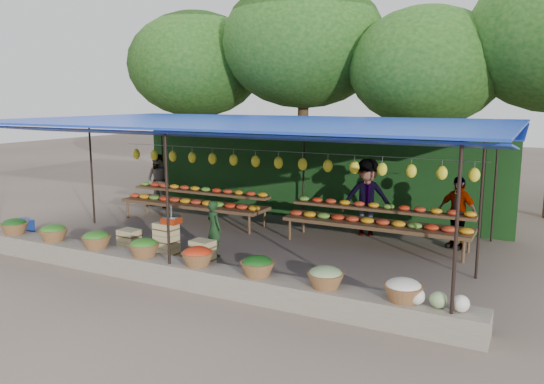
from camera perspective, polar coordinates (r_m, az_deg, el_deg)
The scene contains 15 objects.
ground at distance 12.06m, azimuth -2.31°, elevation -5.79°, with size 60.00×60.00×0.00m, color brown.
stone_curb at distance 9.82m, azimuth -10.38°, elevation -8.47°, with size 10.60×0.55×0.40m, color #696354.
stall_canopy at distance 11.67m, azimuth -2.27°, elevation 7.06°, with size 10.80×6.60×2.82m.
produce_baskets at distance 9.77m, azimuth -10.92°, elevation -6.35°, with size 8.98×0.58×0.34m.
netting_backdrop at distance 14.57m, azimuth 3.80°, elevation 1.97°, with size 10.60×0.06×2.50m, color #1A4117.
tree_row at distance 17.05m, azimuth 9.64°, elevation 14.67°, with size 16.51×5.50×7.12m.
fruit_table_left at distance 14.34m, azimuth -8.32°, elevation -0.84°, with size 4.21×0.95×0.93m.
fruit_table_right at distance 12.18m, azimuth 11.21°, elevation -2.88°, with size 4.21×0.95×0.93m.
crate_counter at distance 11.23m, azimuth -11.40°, elevation -5.54°, with size 2.38×0.37×0.77m.
weighing_scale at distance 10.99m, azimuth -10.76°, elevation -2.91°, with size 0.35×0.35×0.37m.
vendor_seated at distance 11.22m, azimuth -6.25°, elevation -3.90°, with size 0.43×0.28×1.19m, color #193719.
customer_left at distance 16.40m, azimuth -12.14°, elevation 1.18°, with size 0.80×0.62×1.65m, color slate.
customer_mid at distance 12.98m, azimuth 10.20°, elevation -0.57°, with size 1.21×0.69×1.87m, color slate.
customer_right at distance 12.39m, azimuth 19.30°, elevation -2.08°, with size 0.95×0.39×1.61m, color slate.
blue_crate_back at distance 14.70m, azimuth -25.18°, elevation -3.26°, with size 0.50×0.36×0.30m, color navy.
Camera 1 is at (5.76, -10.07, 3.29)m, focal length 35.00 mm.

